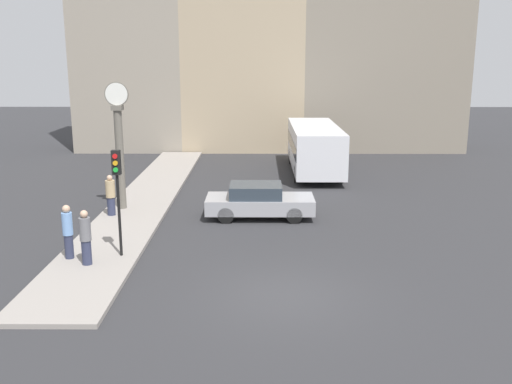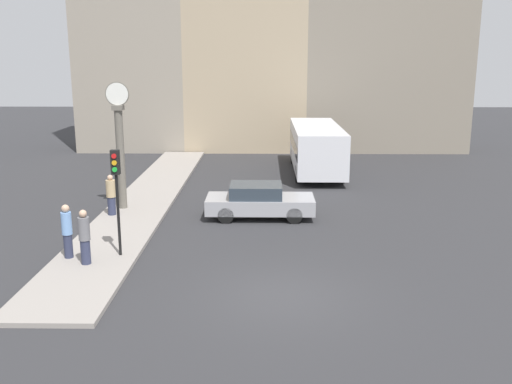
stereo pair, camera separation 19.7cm
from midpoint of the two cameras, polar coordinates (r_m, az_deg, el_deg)
ground_plane at (r=15.67m, az=2.50°, el=-10.31°), size 120.00×120.00×0.00m
sidewalk_corner at (r=26.17m, az=-11.19°, el=-0.66°), size 2.59×25.07×0.13m
building_row at (r=40.17m, az=1.30°, el=17.57°), size 26.20×5.00×19.48m
sedan_car at (r=22.74m, az=0.05°, el=-0.89°), size 4.28×1.82×1.37m
bus_distant at (r=31.79m, az=5.69°, el=4.62°), size 2.54×8.52×2.61m
traffic_light_near at (r=18.13m, az=-14.01°, el=1.12°), size 0.26×0.24×3.38m
street_clock at (r=23.99m, az=-13.73°, el=4.36°), size 0.96×0.43×5.19m
pedestrian_blue_stripe at (r=18.71m, az=-18.59°, el=-3.75°), size 0.32×0.32×1.72m
pedestrian_grey_jacket at (r=18.00m, az=-16.98°, el=-4.36°), size 0.35×0.35×1.70m
pedestrian_tan_coat at (r=23.34m, az=-14.57°, el=-0.33°), size 0.37×0.37×1.63m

